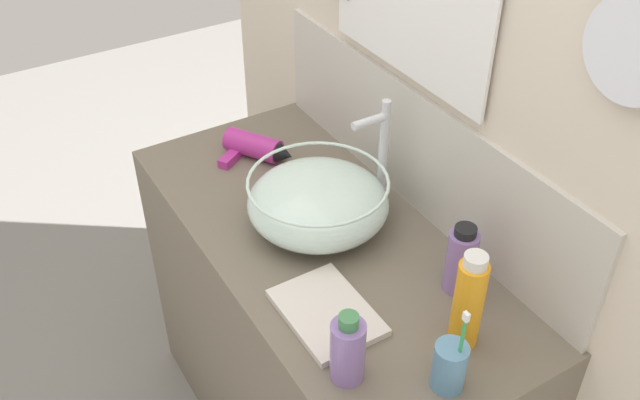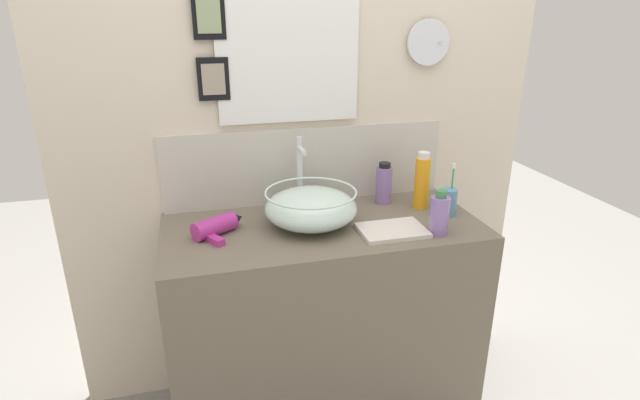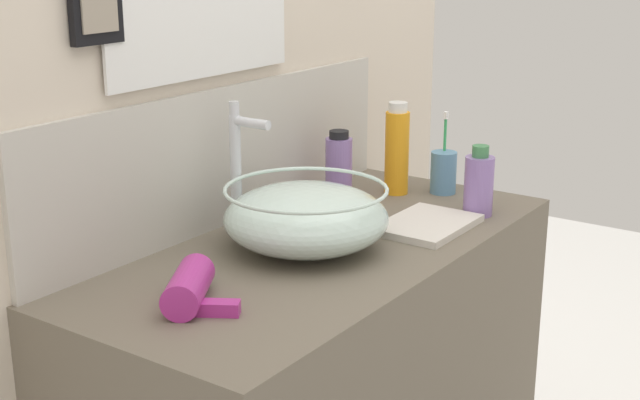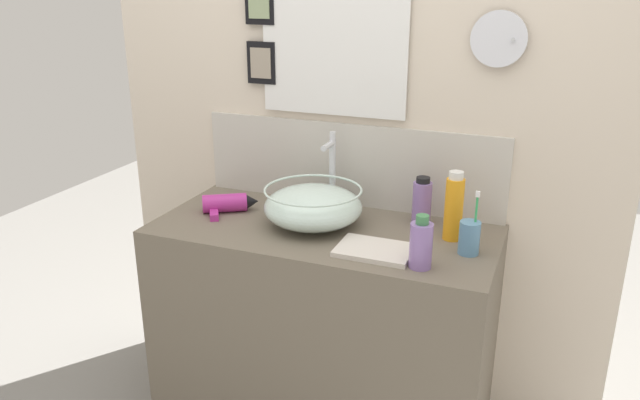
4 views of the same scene
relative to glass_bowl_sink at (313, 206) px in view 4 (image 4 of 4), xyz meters
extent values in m
cube|color=#6B6051|center=(0.04, -0.01, -0.49)|extent=(1.16, 0.53, 0.84)
cube|color=beige|center=(0.04, 0.28, 0.25)|extent=(1.92, 0.06, 2.30)
cube|color=beige|center=(0.04, 0.24, 0.08)|extent=(1.14, 0.02, 0.31)
cube|color=white|center=(-0.02, 0.25, 0.49)|extent=(0.48, 0.01, 0.39)
cube|color=white|center=(-0.02, 0.24, 0.49)|extent=(0.54, 0.01, 0.45)
cylinder|color=silver|center=(0.53, 0.23, 0.55)|extent=(0.17, 0.01, 0.17)
cylinder|color=silver|center=(0.58, 0.25, 0.55)|extent=(0.01, 0.06, 0.01)
cube|color=black|center=(-0.30, 0.24, 0.65)|extent=(0.11, 0.02, 0.15)
cube|color=gray|center=(-0.30, 0.23, 0.65)|extent=(0.08, 0.01, 0.11)
cube|color=black|center=(-0.30, 0.24, 0.44)|extent=(0.11, 0.02, 0.15)
cube|color=gray|center=(-0.30, 0.23, 0.44)|extent=(0.08, 0.01, 0.11)
ellipsoid|color=silver|center=(0.00, 0.00, 0.00)|extent=(0.34, 0.34, 0.13)
torus|color=silver|center=(0.00, 0.00, 0.06)|extent=(0.33, 0.33, 0.01)
torus|color=#B2B7BC|center=(0.00, 0.00, -0.07)|extent=(0.13, 0.13, 0.01)
cylinder|color=silver|center=(0.00, 0.18, 0.06)|extent=(0.02, 0.02, 0.26)
cylinder|color=silver|center=(0.00, 0.14, 0.18)|extent=(0.02, 0.09, 0.02)
cylinder|color=silver|center=(0.00, 0.18, 0.20)|extent=(0.02, 0.02, 0.03)
cylinder|color=#B22D8C|center=(-0.35, 0.00, -0.04)|extent=(0.17, 0.14, 0.07)
cone|color=black|center=(-0.26, 0.05, -0.04)|extent=(0.07, 0.07, 0.06)
cube|color=#B22D8C|center=(-0.35, -0.06, -0.06)|extent=(0.07, 0.09, 0.02)
cylinder|color=#598CB2|center=(0.53, -0.04, -0.02)|extent=(0.06, 0.06, 0.10)
cylinder|color=green|center=(0.54, -0.03, 0.03)|extent=(0.01, 0.01, 0.18)
cube|color=white|center=(0.54, -0.03, 0.12)|extent=(0.01, 0.01, 0.02)
cylinder|color=#8C6BB2|center=(0.34, 0.15, 0.01)|extent=(0.07, 0.07, 0.15)
cylinder|color=black|center=(0.34, 0.15, 0.09)|extent=(0.05, 0.05, 0.02)
cylinder|color=#8C6BB2|center=(0.41, -0.19, 0.00)|extent=(0.07, 0.07, 0.14)
cylinder|color=#3F7F4C|center=(0.41, -0.19, 0.08)|extent=(0.04, 0.04, 0.03)
cylinder|color=orange|center=(0.46, 0.06, 0.03)|extent=(0.06, 0.06, 0.20)
cylinder|color=silver|center=(0.46, 0.06, 0.15)|extent=(0.05, 0.05, 0.02)
cube|color=silver|center=(0.26, -0.14, -0.06)|extent=(0.23, 0.17, 0.02)
camera|label=1|loc=(1.14, -0.68, 1.03)|focal=40.00mm
camera|label=2|loc=(-0.39, -1.63, 0.67)|focal=28.00mm
camera|label=3|loc=(-1.39, -1.00, 0.55)|focal=50.00mm
camera|label=4|loc=(0.76, -1.83, 0.73)|focal=35.00mm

